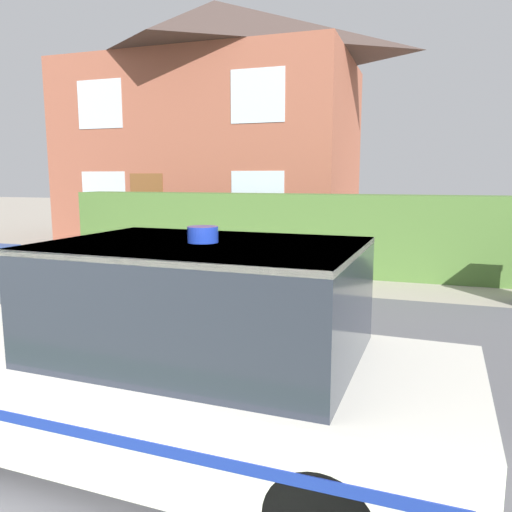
{
  "coord_description": "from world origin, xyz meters",
  "views": [
    {
      "loc": [
        2.38,
        -0.85,
        1.99
      ],
      "look_at": [
        0.49,
        4.79,
        1.05
      ],
      "focal_mm": 35.0,
      "sensor_mm": 36.0,
      "label": 1
    }
  ],
  "objects": [
    {
      "name": "police_car",
      "position": [
        0.81,
        2.16,
        0.73
      ],
      "size": [
        4.24,
        1.75,
        1.66
      ],
      "rotation": [
        0.0,
        0.0,
        3.11
      ],
      "color": "black",
      "rests_on": "road_strip"
    },
    {
      "name": "garden_hedge",
      "position": [
        0.7,
        9.34,
        0.83
      ],
      "size": [
        11.95,
        0.8,
        1.65
      ],
      "primitive_type": "cube",
      "color": "#4C7233",
      "rests_on": "ground"
    },
    {
      "name": "road_strip",
      "position": [
        0.0,
        4.17,
        0.01
      ],
      "size": [
        28.0,
        6.5,
        0.01
      ],
      "primitive_type": "cube",
      "color": "#5B5B60",
      "rests_on": "ground"
    },
    {
      "name": "house_left",
      "position": [
        -3.89,
        13.92,
        3.7
      ],
      "size": [
        8.71,
        5.72,
        7.26
      ],
      "color": "#93513D",
      "rests_on": "ground"
    }
  ]
}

